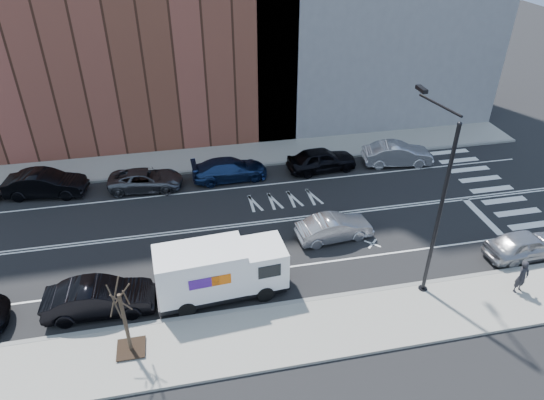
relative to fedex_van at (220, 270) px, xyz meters
name	(u,v)px	position (x,y,z in m)	size (l,w,h in m)	color
ground	(257,223)	(2.79, 5.60, -1.51)	(120.00, 120.00, 0.00)	black
sidewalk_near	(292,333)	(2.79, -3.20, -1.43)	(44.00, 3.60, 0.15)	gray
sidewalk_far	(237,156)	(2.79, 14.40, -1.43)	(44.00, 3.60, 0.15)	gray
curb_near	(283,304)	(2.79, -1.40, -1.42)	(44.00, 0.25, 0.17)	gray
curb_far	(240,167)	(2.79, 12.60, -1.42)	(44.00, 0.25, 0.17)	gray
crosswalk	(498,195)	(18.79, 5.60, -1.50)	(3.00, 14.00, 0.01)	white
road_markings	(257,223)	(2.79, 5.60, -1.50)	(40.00, 8.60, 0.01)	white
streetlight	(436,200)	(9.79, -1.31, 3.57)	(0.44, 4.02, 9.34)	black
street_tree	(127,328)	(-4.21, -2.80, -0.06)	(1.20, 1.20, 3.75)	black
fedex_van	(220,270)	(0.00, 0.00, 0.00)	(6.42, 2.59, 2.87)	black
far_parked_b	(45,184)	(-10.07, 11.51, -0.67)	(1.77, 5.08, 1.67)	black
far_parked_c	(146,180)	(-3.74, 11.05, -0.84)	(2.22, 4.82, 1.34)	#4D4E55
far_parked_d	(230,169)	(1.87, 11.22, -0.77)	(2.08, 5.12, 1.49)	navy
far_parked_e	(322,160)	(8.39, 11.17, -0.68)	(1.96, 4.88, 1.66)	black
far_parked_f	(397,154)	(13.99, 10.93, -0.70)	(1.72, 4.93, 1.62)	#B6B6BB
driving_sedan	(334,228)	(6.80, 3.27, -0.79)	(1.51, 4.33, 1.43)	#A6A5AA
near_parked_rear_a	(99,298)	(-5.66, -0.04, -0.68)	(1.75, 5.01, 1.65)	black
near_parked_front	(526,245)	(16.36, -0.36, -0.75)	(1.79, 4.45, 1.51)	#AAAAAF
pedestrian	(522,277)	(14.29, -2.88, -0.45)	(0.66, 0.44, 1.82)	black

